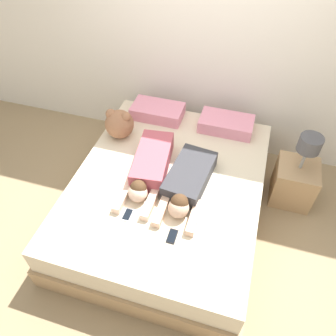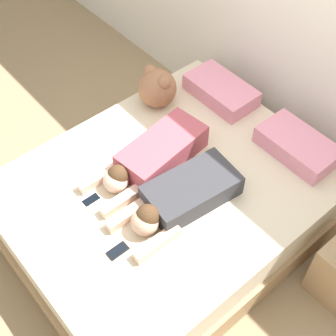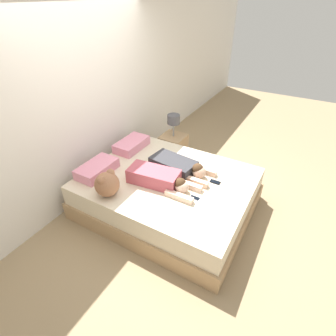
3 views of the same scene
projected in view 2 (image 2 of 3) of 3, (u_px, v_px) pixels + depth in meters
name	position (u px, v px, depth m)	size (l,w,h in m)	color
ground_plane	(168.00, 224.00, 3.62)	(12.00, 12.00, 0.00)	#9E8460
wall_back	(310.00, 16.00, 3.14)	(12.00, 0.06, 2.60)	white
bed	(168.00, 204.00, 3.42)	(1.79, 2.21, 0.53)	tan
pillow_head_left	(221.00, 91.00, 3.71)	(0.57, 0.32, 0.14)	pink
pillow_head_right	(297.00, 146.00, 3.33)	(0.57, 0.32, 0.14)	pink
person_left	(152.00, 157.00, 3.23)	(0.38, 0.96, 0.20)	#B24C59
person_right	(179.00, 198.00, 3.02)	(0.40, 0.91, 0.21)	#333338
cell_phone_left	(91.00, 200.00, 3.11)	(0.07, 0.14, 0.01)	silver
cell_phone_right	(118.00, 251.00, 2.86)	(0.07, 0.14, 0.01)	black
plush_toy	(157.00, 87.00, 3.60)	(0.30, 0.30, 0.31)	#996647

